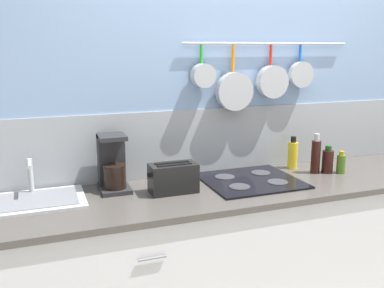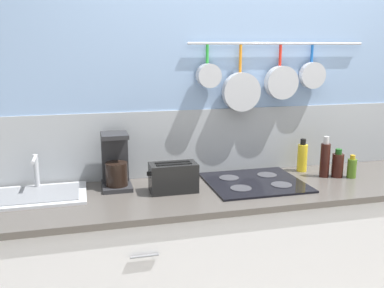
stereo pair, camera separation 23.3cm
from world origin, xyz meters
TOP-DOWN VIEW (x-y plane):
  - wall_back at (0.00, 0.36)m, footprint 7.20×0.15m
  - cabinet_base at (0.00, -0.00)m, footprint 3.24×0.63m
  - countertop at (0.00, 0.00)m, footprint 3.28×0.65m
  - sink_basin at (-1.33, 0.13)m, footprint 0.53×0.36m
  - coffee_maker at (-0.89, 0.21)m, footprint 0.17×0.22m
  - toaster at (-0.59, 0.03)m, footprint 0.28×0.14m
  - cooktop at (-0.09, 0.06)m, footprint 0.56×0.51m
  - bottle_olive_oil at (0.31, 0.22)m, footprint 0.06×0.06m
  - bottle_hot_sauce at (0.38, 0.07)m, footprint 0.06×0.06m
  - bottle_cooking_wine at (0.46, 0.05)m, footprint 0.07×0.07m
  - bottle_vinegar at (0.54, 0.01)m, footprint 0.06×0.06m

SIDE VIEW (x-z plane):
  - cabinet_base at x=0.00m, z-range 0.00..0.88m
  - countertop at x=0.00m, z-range 0.88..0.91m
  - cooktop at x=-0.09m, z-range 0.91..0.92m
  - sink_basin at x=-1.33m, z-range 0.82..1.03m
  - bottle_vinegar at x=0.54m, z-range 0.90..1.05m
  - bottle_cooking_wine at x=0.46m, z-range 0.90..1.08m
  - toaster at x=-0.59m, z-range 0.91..1.08m
  - bottle_olive_oil at x=0.31m, z-range 0.90..1.11m
  - bottle_hot_sauce at x=0.38m, z-range 0.90..1.15m
  - coffee_maker at x=-0.89m, z-range 0.89..1.20m
  - wall_back at x=0.00m, z-range -0.03..2.57m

